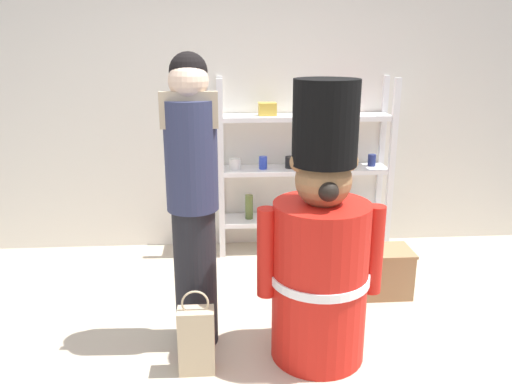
{
  "coord_description": "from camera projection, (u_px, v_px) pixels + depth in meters",
  "views": [
    {
      "loc": [
        -0.14,
        -2.28,
        1.81
      ],
      "look_at": [
        0.05,
        0.44,
        1.0
      ],
      "focal_mm": 35.34,
      "sensor_mm": 36.0,
      "label": 1
    }
  ],
  "objects": [
    {
      "name": "person_shopper",
      "position": [
        193.0,
        197.0,
        2.92
      ],
      "size": [
        0.32,
        0.3,
        1.77
      ],
      "color": "black",
      "rests_on": "ground_plane"
    },
    {
      "name": "merchandise_shelf",
      "position": [
        304.0,
        167.0,
        4.42
      ],
      "size": [
        1.51,
        0.35,
        1.54
      ],
      "color": "white",
      "rests_on": "ground_plane"
    },
    {
      "name": "shopping_bag",
      "position": [
        196.0,
        340.0,
        2.84
      ],
      "size": [
        0.2,
        0.12,
        0.51
      ],
      "color": "#C1AD89",
      "rests_on": "ground_plane"
    },
    {
      "name": "back_wall",
      "position": [
        237.0,
        103.0,
        4.44
      ],
      "size": [
        6.4,
        0.12,
        2.6
      ],
      "primitive_type": "cube",
      "color": "silver",
      "rests_on": "ground_plane"
    },
    {
      "name": "display_crate",
      "position": [
        380.0,
        271.0,
        3.74
      ],
      "size": [
        0.45,
        0.3,
        0.35
      ],
      "color": "#9E7A51",
      "rests_on": "ground_plane"
    },
    {
      "name": "teddy_bear_guard",
      "position": [
        321.0,
        252.0,
        2.87
      ],
      "size": [
        0.73,
        0.57,
        1.63
      ],
      "color": "red",
      "rests_on": "ground_plane"
    }
  ]
}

